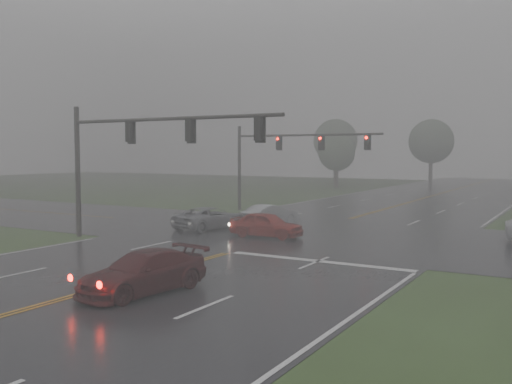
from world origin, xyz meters
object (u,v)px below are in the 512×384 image
Objects in this scene: signal_gantry_near at (132,145)px; signal_gantry_far at (280,151)px; sedan_maroon at (143,293)px; sedan_red at (266,238)px; sedan_silver at (270,225)px; car_grey at (210,229)px.

signal_gantry_far is at bearing 90.96° from signal_gantry_near.
sedan_red is (-2.53, 12.99, 0.00)m from sedan_maroon.
signal_gantry_far is (-0.29, 17.08, -0.29)m from signal_gantry_near.
sedan_red is 0.31× the size of signal_gantry_near.
sedan_maroon is 1.18× the size of sedan_silver.
sedan_red reaches higher than sedan_maroon.
car_grey is (-4.63, 1.22, 0.00)m from sedan_red.
signal_gantry_near reaches higher than sedan_red.
sedan_maroon is at bearing 127.64° from car_grey.
sedan_silver is at bearing 24.12° from sedan_red.
sedan_red reaches higher than sedan_silver.
sedan_maroon is 26.89m from signal_gantry_far.
sedan_red reaches higher than car_grey.
signal_gantry_near is at bearing 142.93° from sedan_maroon.
signal_gantry_near reaches higher than sedan_maroon.
sedan_silver is (-2.37, 4.77, 0.00)m from sedan_red.
signal_gantry_far reaches higher than sedan_maroon.
sedan_silver is at bearing -66.44° from signal_gantry_far.
sedan_silver is at bearing -111.61° from car_grey.
sedan_maroon is 12.37m from signal_gantry_near.
sedan_red is at bearing -65.32° from signal_gantry_far.
sedan_maroon is 15.92m from car_grey.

